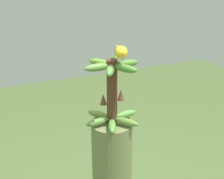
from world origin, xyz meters
TOP-DOWN VIEW (x-y plane):
  - banana_bunch at (0.00, -0.00)m, footprint 0.30×0.31m
  - perched_bird at (0.05, 0.02)m, footprint 0.21×0.09m

SIDE VIEW (x-z plane):
  - banana_bunch at x=0.00m, z-range 1.21..1.56m
  - perched_bird at x=0.05m, z-range 1.57..1.66m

